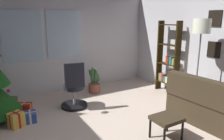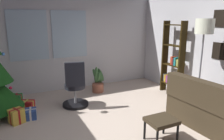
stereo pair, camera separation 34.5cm
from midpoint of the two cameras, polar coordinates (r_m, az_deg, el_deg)
wall_back_with_windows at (r=5.59m, az=-16.17°, el=7.97°), size 5.03×0.12×2.67m
footstool at (r=3.39m, az=11.86°, el=-13.34°), size 0.44×0.37×0.38m
gift_box_red at (r=4.81m, az=-25.06°, el=-9.28°), size 0.37×0.32×0.16m
gift_box_green at (r=5.23m, az=-27.67°, el=-7.65°), size 0.30×0.29×0.17m
gift_box_gold at (r=4.18m, az=-26.97°, el=-12.11°), size 0.30×0.29×0.27m
gift_box_blue at (r=4.30m, az=-23.70°, el=-11.71°), size 0.24×0.28×0.18m
office_chair at (r=4.51m, az=-12.50°, el=-5.52°), size 0.56×0.56×1.01m
bookshelf at (r=5.43m, az=13.33°, el=2.09°), size 0.18×0.64×1.82m
floor_lamp at (r=4.37m, az=21.10°, el=9.24°), size 0.34×0.34×1.86m
potted_plant at (r=5.45m, az=-6.67°, el=-3.40°), size 0.42×0.37×0.66m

